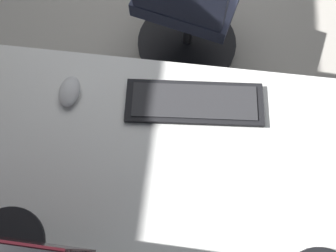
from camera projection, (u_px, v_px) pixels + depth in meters
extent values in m
cube|color=white|center=(166.00, 170.00, 0.99)|extent=(2.17, 0.71, 0.03)
cube|color=white|center=(86.00, 190.00, 1.34)|extent=(0.40, 0.50, 0.69)
cube|color=silver|center=(98.00, 130.00, 1.42)|extent=(0.37, 0.01, 0.61)
cylinder|color=black|center=(7.00, 245.00, 0.90)|extent=(0.20, 0.20, 0.01)
cube|color=black|center=(194.00, 103.00, 1.04)|extent=(0.43, 0.17, 0.02)
cube|color=#2D2D30|center=(195.00, 101.00, 1.03)|extent=(0.39, 0.14, 0.00)
ellipsoid|color=silver|center=(69.00, 91.00, 1.04)|extent=(0.06, 0.10, 0.03)
cylinder|color=black|center=(189.00, 20.00, 1.75)|extent=(0.05, 0.05, 0.37)
cylinder|color=black|center=(187.00, 43.00, 1.94)|extent=(0.56, 0.56, 0.03)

